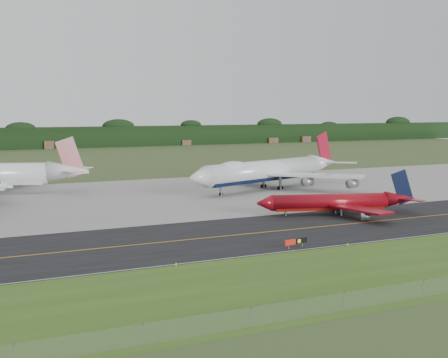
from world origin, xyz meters
TOP-DOWN VIEW (x-y plane):
  - ground at (0.00, 0.00)m, footprint 600.00×600.00m
  - grass_verge at (0.00, -35.00)m, footprint 400.00×30.00m
  - taxiway at (0.00, -4.00)m, footprint 400.00×32.00m
  - apron at (0.00, 51.00)m, footprint 400.00×78.00m
  - taxiway_centreline at (0.00, -4.00)m, footprint 400.00×0.40m
  - taxiway_edge_line at (0.00, -19.50)m, footprint 400.00×0.25m
  - horizon_treeline at (0.00, 273.76)m, footprint 700.00×25.00m
  - jet_ba_747 at (28.54, 50.46)m, footprint 61.22×49.29m
  - jet_red_737 at (20.85, 6.46)m, footprint 35.34×28.12m
  - taxiway_sign at (-5.41, -17.99)m, footprint 4.72×0.94m
  - edge_marker_left at (-27.77, -20.50)m, footprint 0.16×0.16m
  - edge_marker_center at (3.25, -20.50)m, footprint 0.16×0.16m

SIDE VIEW (x-z plane):
  - ground at x=0.00m, z-range 0.00..0.00m
  - grass_verge at x=0.00m, z-range 0.00..0.01m
  - apron at x=0.00m, z-range 0.00..0.01m
  - taxiway at x=0.00m, z-range 0.00..0.02m
  - taxiway_centreline at x=0.00m, z-range 0.03..0.03m
  - taxiway_edge_line at x=0.00m, z-range 0.03..0.03m
  - edge_marker_left at x=-27.77m, z-range 0.00..0.50m
  - edge_marker_center at x=3.25m, z-range 0.00..0.50m
  - taxiway_sign at x=-5.41m, z-range 0.32..1.91m
  - jet_red_737 at x=20.85m, z-range -2.17..7.55m
  - jet_ba_747 at x=28.54m, z-range -2.54..13.35m
  - horizon_treeline at x=0.00m, z-range -0.53..11.47m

